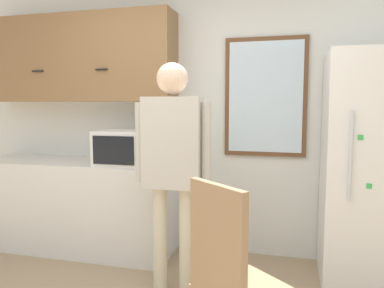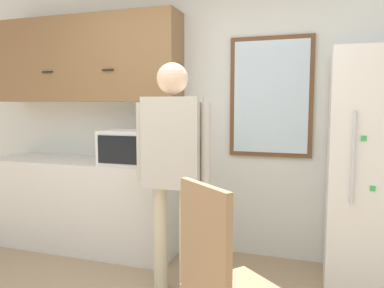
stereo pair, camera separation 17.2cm
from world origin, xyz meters
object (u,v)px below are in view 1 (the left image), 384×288
(refrigerator, at_px, (369,170))
(chair, at_px, (233,276))
(person, at_px, (173,154))
(microwave, at_px, (128,148))

(refrigerator, relative_size, chair, 1.75)
(person, bearing_deg, refrigerator, 16.42)
(refrigerator, height_order, chair, refrigerator)
(chair, bearing_deg, microwave, -6.58)
(microwave, bearing_deg, chair, -47.67)
(microwave, distance_m, chair, 1.82)
(person, height_order, refrigerator, refrigerator)
(person, distance_m, chair, 1.13)
(person, relative_size, chair, 1.66)
(chair, bearing_deg, person, -13.03)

